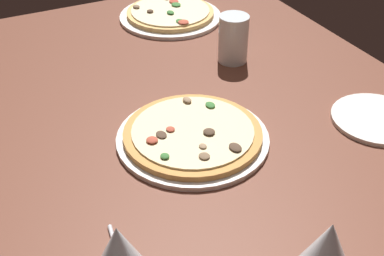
% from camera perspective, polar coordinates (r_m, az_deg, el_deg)
% --- Properties ---
extents(dining_table, '(1.50, 1.10, 0.04)m').
position_cam_1_polar(dining_table, '(1.02, 0.07, -2.27)').
color(dining_table, brown).
rests_on(dining_table, ground).
extents(pizza_main, '(0.29, 0.29, 0.03)m').
position_cam_1_polar(pizza_main, '(1.00, -0.07, -0.85)').
color(pizza_main, silver).
rests_on(pizza_main, dining_table).
extents(pizza_side, '(0.29, 0.29, 0.03)m').
position_cam_1_polar(pizza_side, '(1.50, -2.38, 12.30)').
color(pizza_side, white).
rests_on(pizza_side, dining_table).
extents(wine_glass_far, '(0.08, 0.08, 0.18)m').
position_cam_1_polar(wine_glass_far, '(0.65, 14.45, -13.35)').
color(wine_glass_far, silver).
rests_on(wine_glass_far, dining_table).
extents(water_glass, '(0.07, 0.07, 0.11)m').
position_cam_1_polar(water_glass, '(1.26, 4.52, 9.37)').
color(water_glass, silver).
rests_on(water_glass, dining_table).
extents(side_plate, '(0.18, 0.18, 0.01)m').
position_cam_1_polar(side_plate, '(1.12, 19.54, 0.95)').
color(side_plate, silver).
rests_on(side_plate, dining_table).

